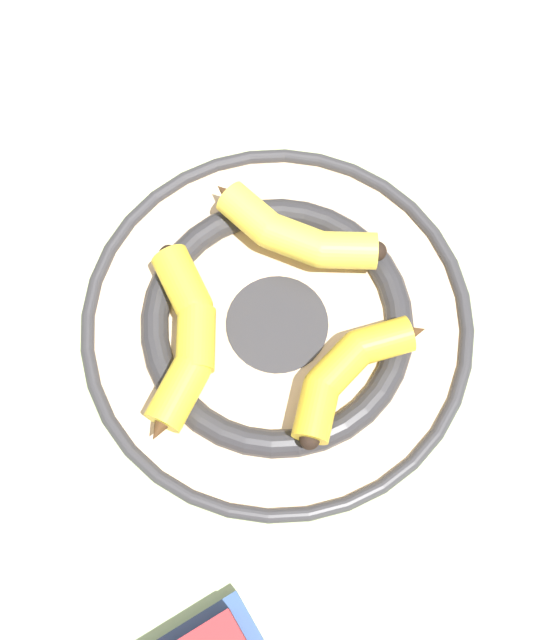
{
  "coord_description": "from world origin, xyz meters",
  "views": [
    {
      "loc": [
        0.23,
        -0.19,
        0.83
      ],
      "look_at": [
        0.03,
        -0.0,
        0.04
      ],
      "focal_mm": 50.0,
      "sensor_mm": 36.0,
      "label": 1
    }
  ],
  "objects_px": {
    "banana_b": "(349,370)",
    "banana_c": "(185,340)",
    "decorative_bowl": "(274,327)",
    "banana_a": "(293,234)"
  },
  "relations": [
    {
      "from": "decorative_bowl",
      "to": "banana_a",
      "type": "bearing_deg",
      "value": 125.21
    },
    {
      "from": "decorative_bowl",
      "to": "banana_b",
      "type": "height_order",
      "value": "banana_b"
    },
    {
      "from": "banana_a",
      "to": "banana_c",
      "type": "xyz_separation_m",
      "value": [
        0.01,
        -0.15,
        0.0
      ]
    },
    {
      "from": "banana_a",
      "to": "banana_b",
      "type": "relative_size",
      "value": 1.02
    },
    {
      "from": "decorative_bowl",
      "to": "banana_a",
      "type": "relative_size",
      "value": 2.25
    },
    {
      "from": "decorative_bowl",
      "to": "banana_b",
      "type": "relative_size",
      "value": 2.3
    },
    {
      "from": "decorative_bowl",
      "to": "banana_c",
      "type": "relative_size",
      "value": 2.55
    },
    {
      "from": "banana_a",
      "to": "banana_b",
      "type": "xyz_separation_m",
      "value": [
        0.13,
        -0.06,
        -0.0
      ]
    },
    {
      "from": "banana_b",
      "to": "banana_c",
      "type": "xyz_separation_m",
      "value": [
        -0.12,
        -0.09,
        0.0
      ]
    },
    {
      "from": "decorative_bowl",
      "to": "banana_c",
      "type": "height_order",
      "value": "banana_c"
    }
  ]
}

